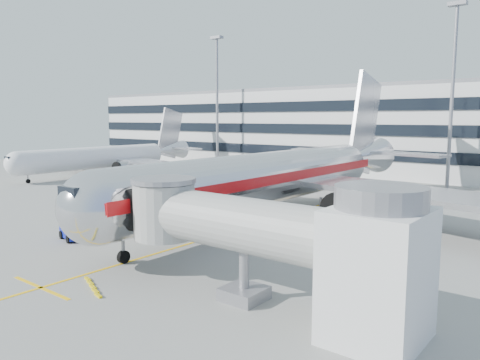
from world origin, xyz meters
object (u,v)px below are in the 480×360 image
Objects in this scene: belt_loader at (105,219)px; cargo_container_front at (95,205)px; cargo_container_left at (98,204)px; main_jet at (282,175)px; cargo_container_right at (95,207)px; baggage_tug at (73,229)px; ramp_worker at (91,229)px.

cargo_container_front is (-5.27, 2.62, 0.29)m from belt_loader.
main_jet is at bearing 31.25° from cargo_container_left.
cargo_container_right is (-15.27, -11.42, -3.39)m from main_jet.
main_jet reaches higher than cargo_container_left.
baggage_tug reaches higher than cargo_container_left.
cargo_container_front is at bearing 153.58° from belt_loader.
ramp_worker is (9.51, -7.34, 0.01)m from cargo_container_left.
main_jet reaches higher than baggage_tug.
baggage_tug is (-8.55, -18.18, -3.35)m from main_jet.
baggage_tug is 1.58m from ramp_worker.
ramp_worker is (8.12, -6.03, 0.05)m from cargo_container_right.
main_jet is 19.67m from cargo_container_front.
belt_loader is at bearing 75.18° from ramp_worker.
belt_loader is at bearing -26.42° from cargo_container_front.
baggage_tug reaches higher than ramp_worker.
cargo_container_left is at bearing -148.75° from main_jet.
belt_loader is 1.56× the size of baggage_tug.
baggage_tug is 9.53m from cargo_container_right.
cargo_container_left is 0.96× the size of cargo_container_front.
belt_loader is at bearing 115.41° from baggage_tug.
cargo_container_left is 1.04× the size of cargo_container_right.
ramp_worker is at bearing -47.46° from belt_loader.
cargo_container_left is at bearing 135.13° from baggage_tug.
cargo_container_left is at bearing 84.98° from ramp_worker.
cargo_container_front is (-0.77, 0.54, 0.07)m from cargo_container_right.
cargo_container_right is at bearing -143.20° from main_jet.
ramp_worker is at bearing -112.27° from main_jet.
cargo_container_front is at bearing 86.19° from ramp_worker.
baggage_tug is 1.68× the size of ramp_worker.
cargo_container_front reaches higher than cargo_container_right.
baggage_tug is 11.44m from cargo_container_left.
cargo_container_front reaches higher than ramp_worker.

